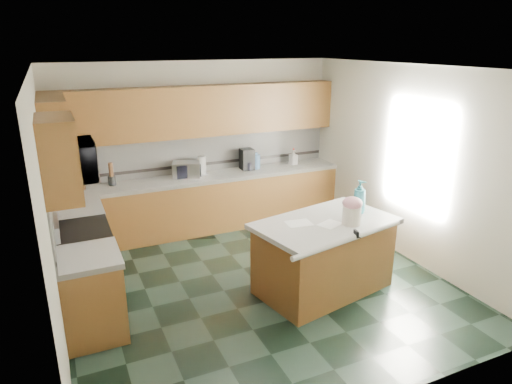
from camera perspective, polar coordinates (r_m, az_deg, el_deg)
floor at (r=6.02m, az=0.07°, el=-11.34°), size 4.60×4.60×0.00m
ceiling at (r=5.24m, az=0.08°, el=15.28°), size 4.60×4.60×0.00m
wall_back at (r=7.58m, az=-7.21°, el=5.78°), size 4.60×0.04×2.70m
wall_front at (r=3.64m, az=15.48°, el=-8.94°), size 4.60×0.04×2.70m
wall_left at (r=5.04m, az=-24.76°, el=-2.29°), size 0.04×4.60×2.70m
wall_right at (r=6.74m, az=18.39°, el=3.39°), size 0.04×4.60×2.70m
back_base_cab at (r=7.54m, az=-6.20°, el=-1.53°), size 4.60×0.60×0.86m
back_countertop at (r=7.40m, az=-6.32°, el=1.82°), size 4.60×0.64×0.06m
back_upper_cab at (r=7.30m, az=-6.95°, el=10.02°), size 4.60×0.33×0.78m
back_backsplash at (r=7.58m, az=-7.10°, el=4.88°), size 4.60×0.02×0.63m
back_accent_band at (r=7.62m, az=-7.03°, el=3.45°), size 4.60×0.01×0.05m
left_base_cab_rear at (r=6.57m, az=-21.03°, el=-5.79°), size 0.60×0.82×0.86m
left_counter_rear at (r=6.41m, az=-21.50°, el=-2.03°), size 0.64×0.82×0.06m
left_base_cab_front at (r=5.20m, az=-19.77°, el=-12.24°), size 0.60×0.72×0.86m
left_counter_front at (r=4.99m, az=-20.34°, el=-7.67°), size 0.64×0.72×0.06m
left_backsplash at (r=5.60m, az=-24.34°, el=-1.52°), size 0.02×2.30×0.63m
left_accent_band at (r=5.66m, az=-24.02°, el=-3.37°), size 0.01×2.30×0.05m
left_upper_cab_rear at (r=6.28m, az=-23.92°, el=7.24°), size 0.33×1.09×0.78m
left_upper_cab_front at (r=4.64m, az=-23.42°, el=3.88°), size 0.33×0.72×0.78m
range_body at (r=5.85m, az=-20.47°, el=-8.66°), size 0.60×0.76×0.88m
range_oven_door at (r=5.88m, az=-17.60°, el=-8.62°), size 0.02×0.68×0.55m
range_cooktop at (r=5.66m, az=-20.99°, el=-4.49°), size 0.62×0.78×0.04m
range_handle at (r=5.73m, az=-17.66°, el=-5.17°), size 0.02×0.66×0.02m
range_backguard at (r=5.62m, az=-23.76°, el=-3.71°), size 0.06×0.76×0.18m
microwave at (r=5.41m, az=-21.98°, el=3.67°), size 0.50×0.73×0.41m
island_base at (r=5.76m, az=8.45°, el=-8.15°), size 1.73×1.20×0.86m
island_top at (r=5.57m, az=8.66°, el=-3.91°), size 1.85×1.32×0.06m
island_bullnose at (r=5.19m, az=11.65°, el=-5.79°), size 1.66×0.40×0.06m
treat_jar at (r=5.48m, az=11.86°, el=-2.85°), size 0.27×0.27×0.23m
treat_jar_lid at (r=5.43m, az=11.97°, el=-1.38°), size 0.24×0.24×0.15m
treat_jar_knob at (r=5.42m, az=12.00°, el=-0.88°), size 0.08×0.03×0.03m
treat_jar_knob_end_l at (r=5.39m, az=11.66°, el=-0.94°), size 0.04×0.04×0.04m
treat_jar_knob_end_r at (r=5.44m, az=12.34°, el=-0.83°), size 0.04×0.04×0.04m
soap_bottle_island at (r=5.84m, az=12.81°, el=-0.58°), size 0.21×0.21×0.42m
paper_sheet_a at (r=5.48m, az=9.23°, el=-3.97°), size 0.33×0.29×0.00m
paper_sheet_b at (r=5.46m, az=5.36°, el=-3.90°), size 0.32×0.26×0.00m
clamp_body at (r=5.24m, az=12.41°, el=-5.12°), size 0.04×0.09×0.08m
clamp_handle at (r=5.22m, az=12.73°, el=-5.52°), size 0.01×0.06×0.01m
knife_block at (r=7.09m, az=-21.08°, el=1.10°), size 0.16×0.19×0.23m
utensil_crock at (r=7.16m, az=-17.56°, el=1.34°), size 0.11×0.11×0.14m
utensil_bundle at (r=7.12m, az=-17.69°, el=2.69°), size 0.07×0.07×0.21m
toaster_oven at (r=7.32m, az=-8.68°, el=2.80°), size 0.50×0.42×0.25m
toaster_oven_door at (r=7.20m, az=-8.38°, el=2.53°), size 0.39×0.01×0.21m
paper_towel at (r=7.44m, az=-6.79°, el=3.32°), size 0.13×0.13×0.30m
paper_towel_base at (r=7.48m, az=-6.75°, el=2.27°), size 0.20×0.20×0.01m
water_jug at (r=7.73m, az=-0.01°, el=3.82°), size 0.15×0.15×0.24m
water_jug_neck at (r=7.70m, az=-0.01°, el=4.81°), size 0.07×0.07×0.03m
coffee_maker at (r=7.68m, az=-1.13°, el=4.13°), size 0.22×0.24×0.35m
coffee_carafe at (r=7.66m, az=-0.98°, el=3.29°), size 0.14×0.14×0.14m
soap_bottle_back at (r=8.03m, az=4.70°, el=4.36°), size 0.13×0.13×0.26m
soap_back_cap at (r=8.00m, az=4.73°, el=5.36°), size 0.02×0.02×0.03m
window_light_proxy at (r=6.54m, az=19.49°, el=4.20°), size 0.02×1.40×1.10m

